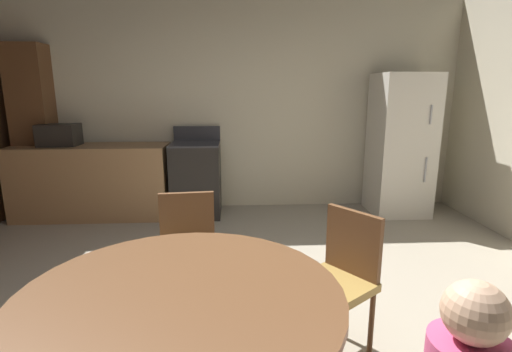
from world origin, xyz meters
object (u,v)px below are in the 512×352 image
object	(u,v)px
dining_table	(182,325)
chair_northeast	(340,274)
microwave	(59,135)
chair_north	(188,249)
refrigerator	(400,145)
oven_range	(196,179)

from	to	relation	value
dining_table	chair_northeast	xyz separation A→B (m)	(0.84, 0.62, -0.11)
microwave	chair_north	world-z (taller)	microwave
chair_north	refrigerator	bearing A→B (deg)	126.79
oven_range	microwave	bearing A→B (deg)	-179.87
chair_north	microwave	bearing A→B (deg)	-147.24
oven_range	chair_north	world-z (taller)	oven_range
microwave	chair_northeast	size ratio (longest dim) A/B	0.51
refrigerator	oven_range	bearing A→B (deg)	178.81
refrigerator	chair_northeast	distance (m)	3.04
oven_range	dining_table	bearing A→B (deg)	-85.52
microwave	dining_table	world-z (taller)	microwave
microwave	chair_northeast	xyz separation A→B (m)	(2.72, -2.67, -0.53)
refrigerator	chair_northeast	bearing A→B (deg)	-119.37
microwave	chair_north	size ratio (longest dim) A/B	0.51
refrigerator	microwave	distance (m)	4.20
oven_range	refrigerator	distance (m)	2.61
oven_range	refrigerator	xyz separation A→B (m)	(2.58, -0.05, 0.41)
microwave	dining_table	bearing A→B (deg)	-60.25
oven_range	chair_north	distance (m)	2.26
refrigerator	dining_table	bearing A→B (deg)	-125.55
refrigerator	microwave	xyz separation A→B (m)	(-4.20, 0.05, 0.15)
oven_range	microwave	world-z (taller)	microwave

